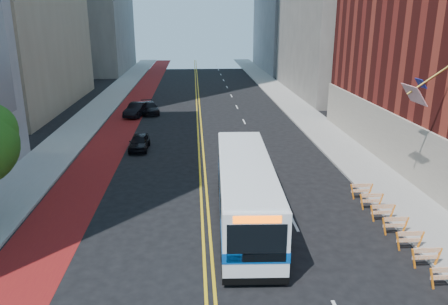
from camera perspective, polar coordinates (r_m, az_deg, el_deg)
name	(u,v)px	position (r m, az deg, el deg)	size (l,w,h in m)	color
ground	(210,292)	(18.67, -1.81, -17.75)	(160.00, 160.00, 0.00)	black
sidewalk_left	(84,123)	(47.91, -17.79, 3.63)	(4.00, 140.00, 0.15)	gray
sidewalk_right	(310,120)	(48.16, 11.20, 4.20)	(4.00, 140.00, 0.15)	gray
bus_lane_paint	(122,124)	(47.14, -13.17, 3.71)	(3.60, 140.00, 0.01)	maroon
center_line_inner	(197,122)	(46.53, -3.48, 3.95)	(0.14, 140.00, 0.01)	gold
center_line_outer	(201,122)	(46.53, -3.04, 3.96)	(0.14, 140.00, 0.01)	gold
lane_dashes	(237,107)	(54.60, 1.68, 5.98)	(0.14, 98.20, 0.01)	silver
construction_barriers	(402,230)	(23.51, 22.24, -9.38)	(1.42, 10.91, 1.00)	orange
transit_bus	(245,189)	(23.68, 2.79, -4.80)	(3.34, 12.76, 3.48)	white
car_a	(139,142)	(37.36, -11.00, 1.34)	(1.54, 3.82, 1.30)	black
car_b	(137,109)	(50.26, -11.30, 5.53)	(1.60, 4.58, 1.51)	black
car_c	(150,108)	(51.38, -9.69, 5.76)	(1.84, 4.54, 1.32)	black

